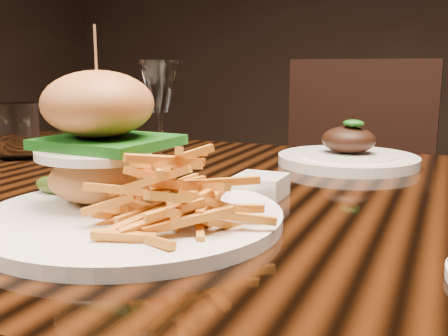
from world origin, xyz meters
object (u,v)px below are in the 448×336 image
at_px(dining_table, 256,243).
at_px(far_dish, 348,156).
at_px(wine_glass, 159,90).
at_px(chair_far, 350,196).
at_px(burger_plate, 127,172).

relative_size(dining_table, far_dish, 6.32).
relative_size(wine_glass, chair_far, 0.20).
bearing_deg(chair_far, far_dish, -80.73).
height_order(burger_plate, chair_far, burger_plate).
relative_size(dining_table, chair_far, 1.68).
bearing_deg(chair_far, wine_glass, -102.78).
distance_m(burger_plate, chair_far, 1.12).
relative_size(wine_glass, far_dish, 0.74).
xyz_separation_m(far_dish, chair_far, (-0.10, 0.62, -0.23)).
distance_m(burger_plate, far_dish, 0.49).
bearing_deg(dining_table, chair_far, 91.03).
distance_m(dining_table, chair_far, 0.90).
xyz_separation_m(wine_glass, far_dish, (0.29, 0.18, -0.12)).
bearing_deg(burger_plate, wine_glass, 129.72).
bearing_deg(burger_plate, dining_table, 83.03).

